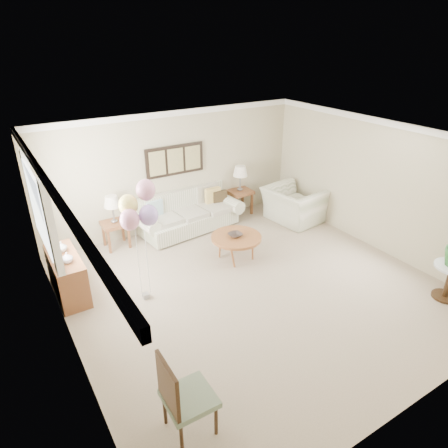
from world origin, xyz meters
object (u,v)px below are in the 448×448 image
Objects in this scene: sofa at (188,215)px; armchair at (293,205)px; coffee_table at (236,238)px; accent_chair at (182,396)px; balloon_cluster at (138,208)px.

armchair is at bearing -21.35° from sofa.
armchair reaches higher than coffee_table.
accent_chair is (-2.40, -4.53, 0.21)m from sofa.
sofa is at bearing 96.25° from coffee_table.
sofa is at bearing 62.10° from accent_chair.
sofa is 2.96m from balloon_cluster.
coffee_table is 2.33m from balloon_cluster.
accent_chair is at bearing 121.48° from armchair.
accent_chair is 0.52× the size of balloon_cluster.
sofa is at bearing 47.34° from balloon_cluster.
balloon_cluster is (-1.98, -0.28, 1.19)m from coffee_table.
sofa reaches higher than coffee_table.
armchair is at bearing 20.25° from coffee_table.
balloon_cluster is (-4.09, -1.06, 1.24)m from armchair.
accent_chair reaches higher than coffee_table.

